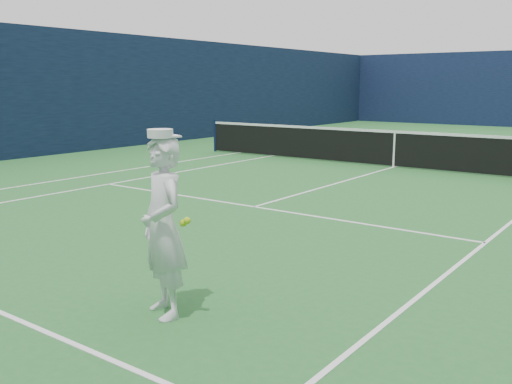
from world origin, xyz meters
TOP-DOWN VIEW (x-y plane):
  - ground at (0.00, 0.00)m, footprint 80.00×80.00m
  - court_markings at (0.00, 0.00)m, footprint 11.03×23.83m
  - windscreen_fence at (0.00, 0.00)m, footprint 20.12×36.12m
  - tennis_net at (0.00, 0.00)m, footprint 12.88×0.09m
  - tennis_player at (2.28, -10.94)m, footprint 0.76×0.72m

SIDE VIEW (x-z plane):
  - ground at x=0.00m, z-range 0.00..0.00m
  - court_markings at x=0.00m, z-range 0.00..0.01m
  - tennis_net at x=0.00m, z-range 0.02..1.09m
  - tennis_player at x=2.28m, z-range -0.02..1.80m
  - windscreen_fence at x=0.00m, z-range 0.00..4.00m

